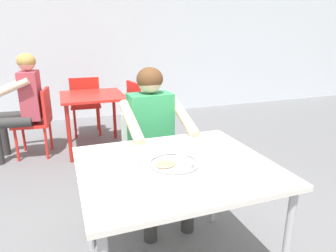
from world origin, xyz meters
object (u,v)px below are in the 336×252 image
Objects in this scene: chair_red_right at (141,108)px; patron_background at (23,98)px; table_foreground at (176,176)px; chair_red_far at (85,102)px; chair_foreground at (147,152)px; table_background_red at (93,102)px; diner_foreground at (154,132)px; chair_red_left at (39,118)px; drinking_cup at (133,158)px; thali_tray at (174,163)px.

chair_red_right is 1.44m from patron_background.
chair_red_far is at bearing 94.70° from table_foreground.
chair_red_right is (0.43, 2.39, -0.19)m from table_foreground.
chair_foreground is (0.08, 0.89, -0.20)m from table_foreground.
table_foreground is 2.44m from chair_red_right.
table_background_red is 0.91× the size of chair_red_far.
chair_red_left is at bearing 118.55° from diner_foreground.
chair_red_right reaches higher than chair_foreground.
chair_red_left is (-0.93, 1.51, 0.00)m from chair_foreground.
table_background_red is 0.64× the size of patron_background.
chair_red_far reaches higher than drinking_cup.
thali_tray is 0.94m from chair_foreground.
thali_tray is 0.33× the size of chair_red_far.
drinking_cup is 0.96m from chair_foreground.
table_background_red is at bearing 99.61° from diner_foreground.
patron_background is at bearing -169.31° from chair_red_left.
diner_foreground is at bearing 62.90° from drinking_cup.
chair_red_left is at bearing 109.32° from thali_tray.
chair_red_right is at bearing 79.78° from table_foreground.
chair_red_left is 1.28m from chair_red_right.
patron_background is (-1.42, -0.02, 0.25)m from chair_red_right.
patron_background is (-0.79, 0.01, 0.11)m from table_background_red.
thali_tray is 0.35× the size of chair_red_left.
chair_red_far is at bearing 93.95° from table_background_red.
chair_red_far is (-0.67, 0.58, 0.02)m from chair_red_right.
chair_red_left is (-0.85, 2.40, -0.20)m from table_foreground.
table_foreground is at bearing -100.22° from chair_red_right.
diner_foreground reaches higher than chair_foreground.
drinking_cup is 2.45m from patron_background.
patron_background is at bearing -179.18° from chair_red_right.
drinking_cup reaches higher than thali_tray.
thali_tray is 0.34× the size of chair_red_right.
table_foreground is 0.09m from thali_tray.
chair_red_left reaches higher than table_foreground.
chair_foreground is at bearing -79.25° from table_background_red.
chair_red_far is (-0.04, 0.61, -0.12)m from table_background_red.
diner_foreground is at bearing 81.95° from thali_tray.
chair_foreground is 0.93× the size of chair_red_far.
thali_tray is at bearing -100.48° from chair_red_right.
table_background_red is (0.04, 2.32, -0.18)m from drinking_cup.
chair_foreground reaches higher than table_background_red.
chair_red_left reaches higher than table_background_red.
drinking_cup is 0.14× the size of table_background_red.
table_background_red is (-0.20, 2.36, -0.05)m from table_foreground.
table_foreground reaches higher than table_background_red.
table_foreground is 1.26× the size of chair_red_right.
diner_foreground is 1.98m from chair_red_left.
drinking_cup is (-0.23, 0.05, 0.05)m from thali_tray.
chair_red_right is at bearing 76.78° from chair_foreground.
table_foreground is at bearing -95.01° from chair_foreground.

